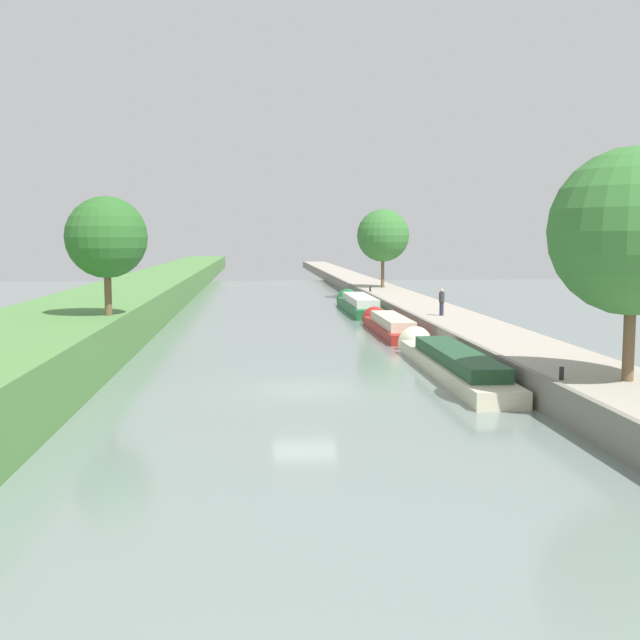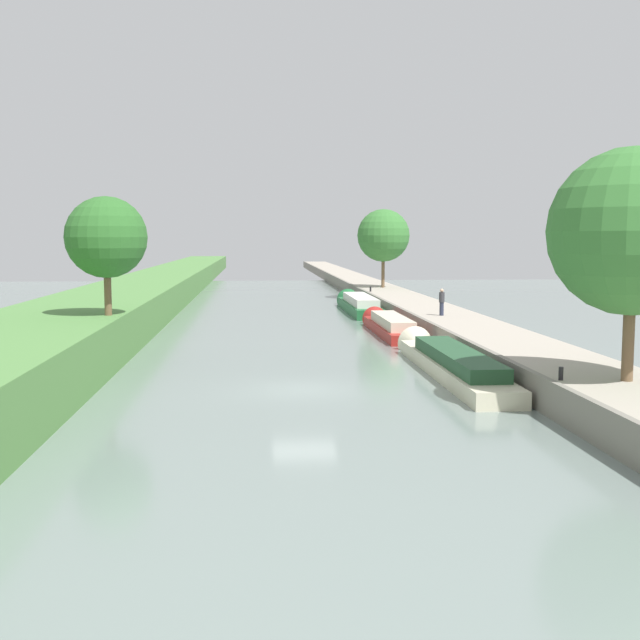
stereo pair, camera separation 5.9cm
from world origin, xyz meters
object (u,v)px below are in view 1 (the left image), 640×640
narrowboat_red (389,325)px  person_walking (442,301)px  narrowboat_green (358,304)px  mooring_bollard_far (370,289)px  narrowboat_cream (449,362)px  mooring_bollard_near (562,373)px

narrowboat_red → person_walking: (3.10, -1.10, 1.57)m
narrowboat_green → mooring_bollard_far: size_ratio=32.44×
narrowboat_cream → mooring_bollard_near: mooring_bollard_near is taller
narrowboat_red → narrowboat_green: narrowboat_green is taller
narrowboat_cream → narrowboat_red: size_ratio=1.25×
person_walking → mooring_bollard_far: 22.03m
narrowboat_green → person_walking: bearing=-78.8°
narrowboat_red → mooring_bollard_far: bearing=84.8°
narrowboat_cream → narrowboat_red: 14.75m
narrowboat_cream → mooring_bollard_near: 8.59m
narrowboat_green → person_walking: (3.12, -15.85, 1.49)m
narrowboat_green → mooring_bollard_near: size_ratio=32.44×
narrowboat_cream → person_walking: bearing=77.9°
narrowboat_cream → person_walking: (2.94, 13.65, 1.55)m
person_walking → mooring_bollard_far: size_ratio=3.69×
mooring_bollard_near → mooring_bollard_far: bearing=90.0°
narrowboat_red → mooring_bollard_near: (1.91, -23.10, 0.92)m
person_walking → mooring_bollard_far: person_walking is taller
narrowboat_green → mooring_bollard_near: bearing=-87.1°
narrowboat_green → mooring_bollard_far: mooring_bollard_far is taller
narrowboat_cream → mooring_bollard_near: (1.74, -8.36, 0.90)m
narrowboat_green → person_walking: size_ratio=8.80×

